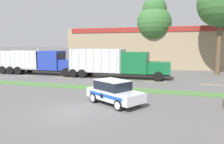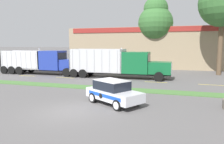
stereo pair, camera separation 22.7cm
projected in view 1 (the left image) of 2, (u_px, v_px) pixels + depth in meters
ground_plane at (72, 112)px, 12.97m from camera, size 600.00×600.00×0.00m
grass_verge at (108, 88)px, 19.65m from camera, size 120.00×1.61×0.06m
centre_line_2 at (26, 76)px, 27.70m from camera, size 2.40×0.14×0.01m
centre_line_3 at (64, 78)px, 26.19m from camera, size 2.40×0.14×0.01m
centre_line_4 at (107, 80)px, 24.67m from camera, size 2.40×0.14×0.01m
centre_line_5 at (155, 82)px, 23.16m from camera, size 2.40×0.14×0.01m
centre_line_6 at (210, 85)px, 21.64m from camera, size 2.40×0.14×0.01m
dump_truck_lead at (46, 63)px, 28.86m from camera, size 11.39×2.70×3.50m
dump_truck_mid at (127, 65)px, 25.64m from camera, size 12.04×2.76×3.60m
rally_car at (114, 92)px, 14.56m from camera, size 4.33×3.62×1.64m
store_building_backdrop at (171, 48)px, 39.92m from camera, size 35.53×12.10×6.80m
tree_behind_centre at (154, 20)px, 35.46m from camera, size 5.62×5.62×11.63m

